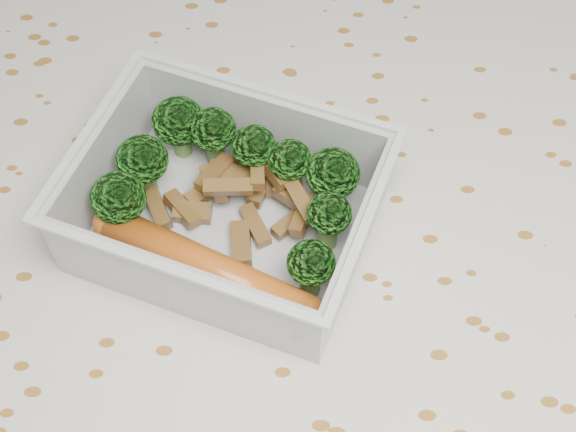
{
  "coord_description": "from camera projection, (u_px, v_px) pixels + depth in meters",
  "views": [
    {
      "loc": [
        -0.0,
        -0.26,
        1.17
      ],
      "look_at": [
        -0.01,
        -0.01,
        0.78
      ],
      "focal_mm": 50.0,
      "sensor_mm": 36.0,
      "label": 1
    }
  ],
  "objects": [
    {
      "name": "sausage",
      "position": [
        207.0,
        268.0,
        0.45
      ],
      "size": [
        0.14,
        0.08,
        0.02
      ],
      "color": "#BF5818",
      "rests_on": "lunch_container"
    },
    {
      "name": "meat_pile",
      "position": [
        240.0,
        194.0,
        0.48
      ],
      "size": [
        0.11,
        0.08,
        0.03
      ],
      "color": "brown",
      "rests_on": "lunch_container"
    },
    {
      "name": "lunch_container",
      "position": [
        227.0,
        212.0,
        0.47
      ],
      "size": [
        0.21,
        0.19,
        0.06
      ],
      "color": "silver",
      "rests_on": "tablecloth"
    },
    {
      "name": "tablecloth",
      "position": [
        297.0,
        260.0,
        0.52
      ],
      "size": [
        1.46,
        0.96,
        0.19
      ],
      "color": "silver",
      "rests_on": "dining_table"
    },
    {
      "name": "dining_table",
      "position": [
        296.0,
        296.0,
        0.56
      ],
      "size": [
        1.4,
        0.9,
        0.75
      ],
      "color": "brown",
      "rests_on": "ground"
    },
    {
      "name": "broccoli_florets",
      "position": [
        229.0,
        171.0,
        0.47
      ],
      "size": [
        0.16,
        0.13,
        0.04
      ],
      "color": "#608C3F",
      "rests_on": "lunch_container"
    }
  ]
}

